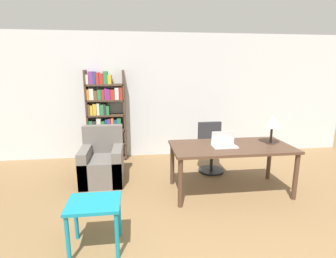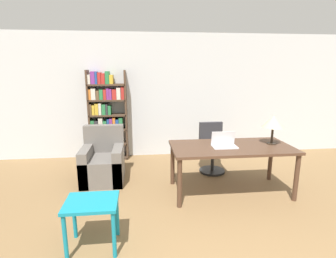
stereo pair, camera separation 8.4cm
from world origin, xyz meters
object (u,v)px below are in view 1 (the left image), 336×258
Objects in this scene: office_chair at (211,149)px; bookshelf at (104,116)px; laptop at (224,143)px; armchair at (103,164)px; desk at (231,151)px; table_lamp at (272,121)px; side_table_blue at (94,210)px.

office_chair is 2.35m from bookshelf.
laptop is 0.39× the size of armchair.
armchair is (-2.07, 0.69, -0.37)m from desk.
table_lamp is 2.94m from armchair.
side_table_blue is (-1.90, -2.06, 0.02)m from office_chair.
armchair reaches higher than office_chair.
side_table_blue is 3.05m from bookshelf.
desk is at bearing 12.10° from laptop.
bookshelf is at bearing 139.01° from desk.
bookshelf reaches higher than table_lamp.
office_chair is (0.08, 0.94, -0.38)m from laptop.
table_lamp reaches higher than desk.
office_chair is at bearing 84.98° from laptop.
office_chair is 1.68× the size of side_table_blue.
side_table_blue is 1.85m from armchair.
side_table_blue is at bearing -148.34° from laptop.
armchair is at bearing -173.73° from office_chair.
desk is at bearing -40.99° from bookshelf.
laptop is 0.67× the size of side_table_blue.
table_lamp is at bearing -13.03° from armchair.
laptop is 1.02m from office_chair.
armchair is at bearing 159.69° from laptop.
office_chair is at bearing 47.34° from side_table_blue.
side_table_blue is at bearing -86.41° from bookshelf.
office_chair is at bearing 6.27° from armchair.
laptop is at bearing -174.27° from table_lamp.
desk is 3.35× the size of side_table_blue.
bookshelf is (-2.09, 0.94, 0.52)m from office_chair.
desk is at bearing -86.96° from office_chair.
armchair reaches higher than side_table_blue.
laptop is 2.75m from bookshelf.
laptop is at bearing -95.02° from office_chair.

